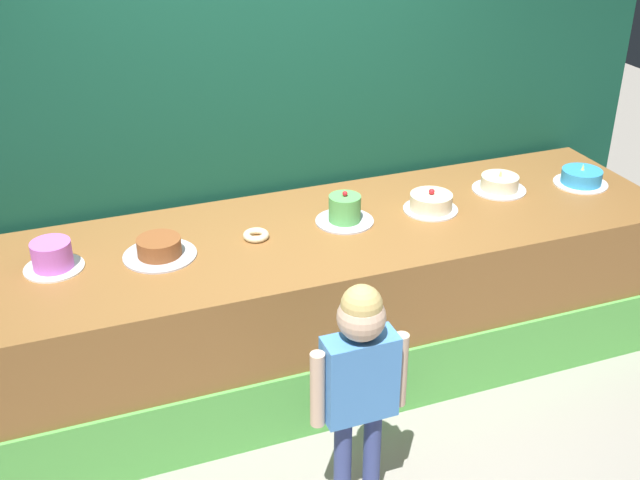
% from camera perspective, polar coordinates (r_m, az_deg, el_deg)
% --- Properties ---
extents(ground_plane, '(12.00, 12.00, 0.00)m').
position_cam_1_polar(ground_plane, '(4.19, 1.42, -13.08)').
color(ground_plane, gray).
extents(stage_platform, '(4.06, 1.08, 0.85)m').
position_cam_1_polar(stage_platform, '(4.33, -1.14, -4.53)').
color(stage_platform, brown).
rests_on(stage_platform, ground_plane).
extents(curtain_backdrop, '(4.84, 0.08, 3.07)m').
position_cam_1_polar(curtain_backdrop, '(4.43, -4.11, 11.93)').
color(curtain_backdrop, '#144C38').
rests_on(curtain_backdrop, ground_plane).
extents(child_figure, '(0.44, 0.20, 1.13)m').
position_cam_1_polar(child_figure, '(3.34, 2.86, -9.25)').
color(child_figure, '#3F4C8C').
rests_on(child_figure, ground_plane).
extents(donut, '(0.13, 0.13, 0.04)m').
position_cam_1_polar(donut, '(4.06, -4.59, 0.35)').
color(donut, beige).
rests_on(donut, stage_platform).
extents(cake_far_left, '(0.28, 0.28, 0.14)m').
position_cam_1_polar(cake_far_left, '(3.96, -18.58, -1.13)').
color(cake_far_left, white).
rests_on(cake_far_left, stage_platform).
extents(cake_left, '(0.36, 0.36, 0.10)m').
position_cam_1_polar(cake_left, '(3.95, -11.40, -0.60)').
color(cake_left, silver).
rests_on(cake_left, stage_platform).
extents(cake_center_left, '(0.31, 0.31, 0.18)m').
position_cam_1_polar(cake_center_left, '(4.20, 1.77, 2.11)').
color(cake_center_left, silver).
rests_on(cake_center_left, stage_platform).
extents(cake_center_right, '(0.30, 0.30, 0.13)m').
position_cam_1_polar(cake_center_right, '(4.38, 7.92, 2.66)').
color(cake_center_right, silver).
rests_on(cake_center_right, stage_platform).
extents(cake_right, '(0.31, 0.31, 0.12)m').
position_cam_1_polar(cake_right, '(4.69, 12.69, 3.94)').
color(cake_right, silver).
rests_on(cake_right, stage_platform).
extents(cake_far_right, '(0.31, 0.31, 0.13)m').
position_cam_1_polar(cake_far_right, '(4.90, 18.16, 4.25)').
color(cake_far_right, white).
rests_on(cake_far_right, stage_platform).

